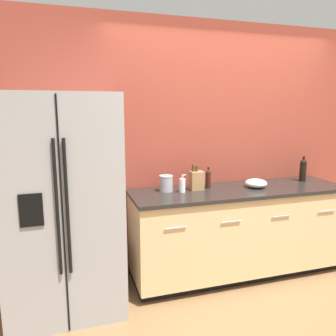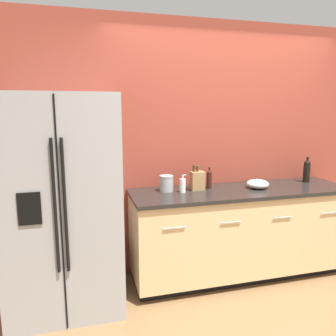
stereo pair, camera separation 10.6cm
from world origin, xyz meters
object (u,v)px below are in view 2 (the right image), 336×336
object	(u,v)px
steel_canister	(166,183)
oil_bottle	(209,179)
wine_bottle	(307,171)
mixing_bowl	(258,184)
refrigerator	(63,204)
soap_dispenser	(183,185)
knife_block	(197,180)

from	to	relation	value
steel_canister	oil_bottle	bearing A→B (deg)	0.14
wine_bottle	mixing_bowl	distance (m)	0.68
oil_bottle	refrigerator	bearing A→B (deg)	-172.70
refrigerator	soap_dispenser	bearing A→B (deg)	5.02
knife_block	soap_dispenser	xyz separation A→B (m)	(-0.17, -0.06, -0.03)
refrigerator	oil_bottle	world-z (taller)	refrigerator
refrigerator	oil_bottle	xyz separation A→B (m)	(1.40, 0.18, 0.10)
soap_dispenser	steel_canister	world-z (taller)	soap_dispenser
wine_bottle	oil_bottle	distance (m)	1.14
knife_block	refrigerator	bearing A→B (deg)	-173.08
knife_block	soap_dispenser	world-z (taller)	knife_block
soap_dispenser	oil_bottle	distance (m)	0.32
wine_bottle	soap_dispenser	world-z (taller)	wine_bottle
soap_dispenser	mixing_bowl	bearing A→B (deg)	-2.75
wine_bottle	refrigerator	bearing A→B (deg)	-175.98
knife_block	oil_bottle	size ratio (longest dim) A/B	1.24
refrigerator	knife_block	distance (m)	1.27
soap_dispenser	oil_bottle	bearing A→B (deg)	15.21
knife_block	wine_bottle	world-z (taller)	wine_bottle
refrigerator	mixing_bowl	bearing A→B (deg)	1.78
oil_bottle	knife_block	bearing A→B (deg)	-169.23
steel_canister	knife_block	bearing A→B (deg)	-4.70
knife_block	steel_canister	xyz separation A→B (m)	(-0.31, 0.03, -0.02)
wine_bottle	steel_canister	world-z (taller)	wine_bottle
refrigerator	wine_bottle	bearing A→B (deg)	4.02
steel_canister	mixing_bowl	world-z (taller)	steel_canister
oil_bottle	wine_bottle	bearing A→B (deg)	-0.05
steel_canister	refrigerator	bearing A→B (deg)	-169.42
knife_block	mixing_bowl	size ratio (longest dim) A/B	1.20
oil_bottle	steel_canister	distance (m)	0.45
refrigerator	steel_canister	size ratio (longest dim) A/B	10.70
wine_bottle	steel_canister	xyz separation A→B (m)	(-1.59, -0.00, -0.05)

